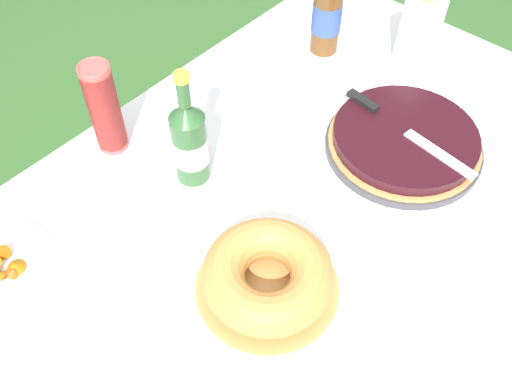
% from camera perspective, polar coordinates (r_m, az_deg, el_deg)
% --- Properties ---
extents(ground_plane, '(16.00, 16.00, 0.00)m').
position_cam_1_polar(ground_plane, '(1.85, 3.12, -16.98)').
color(ground_plane, '#335B28').
extents(garden_table, '(1.81, 1.21, 0.69)m').
position_cam_1_polar(garden_table, '(1.28, 4.33, -5.97)').
color(garden_table, '#A87A47').
rests_on(garden_table, ground_plane).
extents(tablecloth, '(1.82, 1.22, 0.10)m').
position_cam_1_polar(tablecloth, '(1.25, 4.44, -4.90)').
color(tablecloth, white).
rests_on(tablecloth, garden_table).
extents(berry_tart, '(0.38, 0.38, 0.06)m').
position_cam_1_polar(berry_tart, '(1.42, 14.60, 4.89)').
color(berry_tart, '#38383D').
rests_on(berry_tart, tablecloth).
extents(serving_knife, '(0.07, 0.38, 0.01)m').
position_cam_1_polar(serving_knife, '(1.41, 13.97, 6.54)').
color(serving_knife, silver).
rests_on(serving_knife, berry_tart).
extents(bundt_cake, '(0.29, 0.29, 0.09)m').
position_cam_1_polar(bundt_cake, '(1.13, 1.16, -8.41)').
color(bundt_cake, '#B78447').
rests_on(bundt_cake, tablecloth).
extents(cup_stack, '(0.07, 0.07, 0.24)m').
position_cam_1_polar(cup_stack, '(1.37, -14.93, 8.05)').
color(cup_stack, '#E04C47').
rests_on(cup_stack, tablecloth).
extents(cider_bottle_green, '(0.08, 0.08, 0.30)m').
position_cam_1_polar(cider_bottle_green, '(1.27, -6.65, 5.00)').
color(cider_bottle_green, '#2D562D').
rests_on(cider_bottle_green, tablecloth).
extents(cider_bottle_amber, '(0.08, 0.08, 0.34)m').
position_cam_1_polar(cider_bottle_amber, '(1.64, 7.16, 17.63)').
color(cider_bottle_amber, brown).
rests_on(cider_bottle_amber, tablecloth).
extents(paper_towel_roll, '(0.11, 0.11, 0.20)m').
position_cam_1_polar(paper_towel_roll, '(1.65, 15.96, 15.09)').
color(paper_towel_roll, white).
rests_on(paper_towel_roll, tablecloth).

